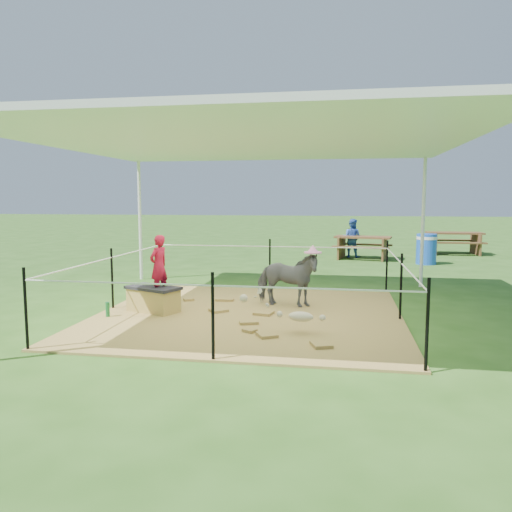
% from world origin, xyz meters
% --- Properties ---
extents(ground, '(90.00, 90.00, 0.00)m').
position_xyz_m(ground, '(0.00, 0.00, 0.00)').
color(ground, '#2D5919').
rests_on(ground, ground).
extents(hay_patch, '(4.60, 4.60, 0.03)m').
position_xyz_m(hay_patch, '(0.00, 0.00, 0.01)').
color(hay_patch, brown).
rests_on(hay_patch, ground).
extents(canopy_tent, '(6.30, 6.30, 2.90)m').
position_xyz_m(canopy_tent, '(0.00, 0.00, 2.69)').
color(canopy_tent, silver).
rests_on(canopy_tent, ground).
extents(rope_fence, '(4.54, 4.54, 1.00)m').
position_xyz_m(rope_fence, '(0.00, -0.00, 0.64)').
color(rope_fence, black).
rests_on(rope_fence, ground).
extents(straw_bale, '(0.88, 0.67, 0.35)m').
position_xyz_m(straw_bale, '(-1.51, -0.13, 0.21)').
color(straw_bale, '#AB8D3E').
rests_on(straw_bale, hay_patch).
extents(dark_cloth, '(0.95, 0.73, 0.04)m').
position_xyz_m(dark_cloth, '(-1.51, -0.13, 0.40)').
color(dark_cloth, black).
rests_on(dark_cloth, straw_bale).
extents(woman, '(0.34, 0.41, 0.95)m').
position_xyz_m(woman, '(-1.41, -0.13, 0.86)').
color(woman, '#B7112E').
rests_on(woman, straw_bale).
extents(green_bottle, '(0.08, 0.08, 0.22)m').
position_xyz_m(green_bottle, '(-2.06, -0.58, 0.14)').
color(green_bottle, '#17672D').
rests_on(green_bottle, hay_patch).
extents(pony, '(1.13, 0.64, 0.90)m').
position_xyz_m(pony, '(0.52, 0.57, 0.48)').
color(pony, '#4C4D51').
rests_on(pony, hay_patch).
extents(pink_hat, '(0.28, 0.28, 0.13)m').
position_xyz_m(pink_hat, '(0.52, 0.57, 1.00)').
color(pink_hat, pink).
rests_on(pink_hat, pony).
extents(foal, '(0.95, 0.60, 0.50)m').
position_xyz_m(foal, '(0.87, -1.02, 0.28)').
color(foal, beige).
rests_on(foal, hay_patch).
extents(trash_barrel, '(0.63, 0.63, 0.83)m').
position_xyz_m(trash_barrel, '(3.70, 6.70, 0.42)').
color(trash_barrel, blue).
rests_on(trash_barrel, ground).
extents(picnic_table_near, '(1.81, 1.45, 0.68)m').
position_xyz_m(picnic_table_near, '(2.04, 7.65, 0.34)').
color(picnic_table_near, brown).
rests_on(picnic_table_near, ground).
extents(picnic_table_far, '(1.72, 1.25, 0.71)m').
position_xyz_m(picnic_table_far, '(5.01, 9.47, 0.36)').
color(picnic_table_far, brown).
rests_on(picnic_table_far, ground).
extents(distant_person, '(0.70, 0.62, 1.18)m').
position_xyz_m(distant_person, '(1.72, 7.97, 0.59)').
color(distant_person, blue).
rests_on(distant_person, ground).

